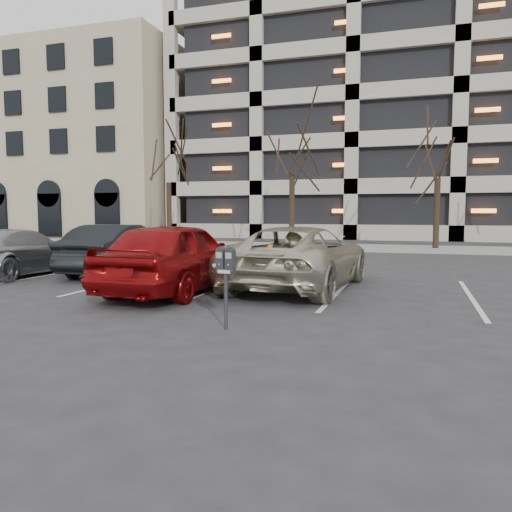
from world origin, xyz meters
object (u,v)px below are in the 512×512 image
Objects in this scene: tree_a at (168,144)px; tree_b at (292,125)px; car_silver at (17,252)px; tree_c at (439,133)px; suv_silver at (299,257)px; car_dark at (120,249)px; car_red at (176,257)px; parking_meter at (226,268)px.

tree_a is 0.89× the size of tree_b.
tree_b is 1.86× the size of car_silver.
tree_b reaches higher than car_silver.
tree_c is (14.00, 0.00, -0.06)m from tree_a.
tree_b reaches higher than suv_silver.
car_dark is (-9.22, -12.34, -4.75)m from tree_c.
suv_silver is 1.15× the size of car_red.
parking_meter is at bearing 130.24° from car_dark.
tree_c reaches higher than suv_silver.
tree_a is at bearing -83.83° from car_silver.
suv_silver is 5.75m from car_dark.
parking_meter is at bearing -101.73° from tree_c.
tree_b is 15.89m from car_red.
tree_a is 7.03m from tree_b.
tree_a reaches higher than parking_meter.
suv_silver is 1.24× the size of car_dark.
car_red is 5.89m from car_silver.
parking_meter is 0.27× the size of car_silver.
car_silver is at bearing -12.95° from car_red.
tree_b is 13.68m from car_dark.
suv_silver reaches higher than parking_meter.
tree_c is (7.00, 0.00, -0.72)m from tree_b.
tree_a is 17.54m from car_red.
car_red is (-6.08, -14.92, -4.67)m from tree_c.
tree_a reaches higher than car_dark.
tree_c is 1.39× the size of suv_silver.
parking_meter is (3.27, -17.94, -5.24)m from tree_b.
car_dark reaches higher than car_silver.
parking_meter is at bearing 148.40° from car_silver.
car_red is (-2.50, -1.48, 0.07)m from suv_silver.
car_dark is 2.86m from car_silver.
tree_b is at bearing 0.00° from tree_a.
car_dark is (4.78, -12.34, -4.81)m from tree_a.
car_dark is at bearing -6.67° from suv_silver.
suv_silver is (10.42, -13.44, -4.80)m from tree_a.
tree_b is at bearing -112.57° from car_silver.
tree_b is 7.04m from tree_c.
car_dark is at bearing -158.11° from car_silver.
tree_a is 17.67m from suv_silver.
tree_a is 1.62× the size of car_red.
tree_b is 15.40m from car_silver.
car_dark is at bearing -126.76° from tree_c.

